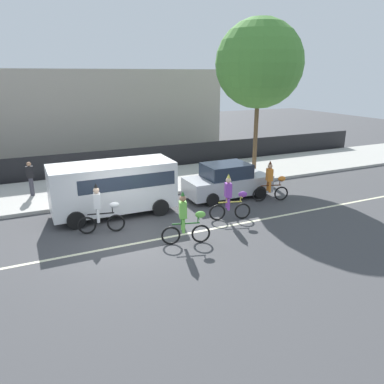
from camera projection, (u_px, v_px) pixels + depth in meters
ground_plane at (134, 238)px, 13.51m from camera, size 80.00×80.00×0.00m
road_centre_line at (138, 243)px, 13.08m from camera, size 36.00×0.14×0.01m
sidewalk_curb at (97, 188)px, 19.10m from camera, size 60.00×5.00×0.15m
fence_line at (86, 164)px, 21.42m from camera, size 40.00×0.08×1.40m
building_backdrop at (24, 112)px, 27.05m from camera, size 28.00×8.00×5.96m
parade_cyclist_zebra at (101, 211)px, 13.69m from camera, size 1.70×0.55×1.92m
parade_cyclist_lime at (186, 221)px, 12.79m from camera, size 1.67×0.63×1.92m
parade_cyclist_purple at (231, 200)px, 14.93m from camera, size 1.67×0.63×1.92m
parade_cyclist_orange at (271, 183)px, 17.16m from camera, size 1.67×0.63×1.92m
parked_van_white at (114, 184)px, 15.47m from camera, size 5.00×2.22×2.18m
parked_car_silver at (227, 181)px, 17.75m from camera, size 4.10×1.92×1.64m
street_tree_near_lamp at (259, 64)px, 20.28m from camera, size 4.78×4.78×8.41m
pedestrian_onlooker at (30, 178)px, 17.47m from camera, size 0.32×0.20×1.62m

